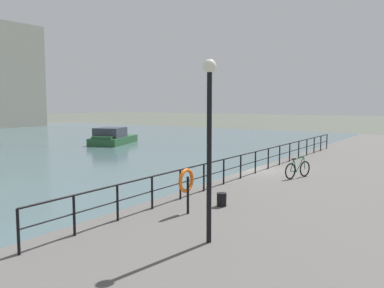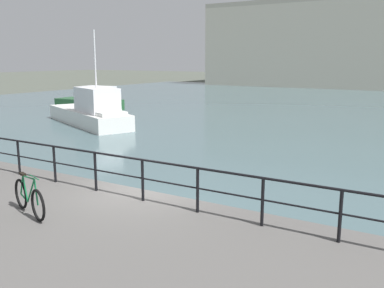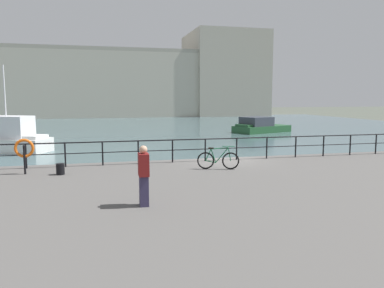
# 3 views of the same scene
# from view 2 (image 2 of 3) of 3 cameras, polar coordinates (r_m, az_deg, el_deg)

# --- Properties ---
(ground_plane) EXTENTS (240.00, 240.00, 0.00)m
(ground_plane) POSITION_cam_2_polar(r_m,az_deg,el_deg) (11.91, -6.52, -9.90)
(ground_plane) COLOR #4C5147
(water_basin) EXTENTS (80.00, 60.00, 0.01)m
(water_basin) POSITION_cam_2_polar(r_m,az_deg,el_deg) (39.78, 21.09, 4.41)
(water_basin) COLOR #476066
(water_basin) RESTS_ON ground_plane
(moored_small_launch) EXTENTS (6.18, 2.30, 2.02)m
(moored_small_launch) POSITION_cam_2_polar(r_m,az_deg,el_deg) (37.80, -13.30, 5.71)
(moored_small_launch) COLOR #23512D
(moored_small_launch) RESTS_ON water_basin
(moored_blue_motorboat) EXTENTS (9.19, 5.79, 6.07)m
(moored_blue_motorboat) POSITION_cam_2_polar(r_m,az_deg,el_deg) (28.67, -13.43, 4.24)
(moored_blue_motorboat) COLOR white
(moored_blue_motorboat) RESTS_ON water_basin
(quay_railing) EXTENTS (25.31, 0.07, 1.08)m
(quay_railing) POSITION_cam_2_polar(r_m,az_deg,el_deg) (11.53, -12.91, -2.65)
(quay_railing) COLOR black
(quay_railing) RESTS_ON quay_promenade
(parked_bicycle) EXTENTS (1.70, 0.61, 0.98)m
(parked_bicycle) POSITION_cam_2_polar(r_m,az_deg,el_deg) (10.32, -21.09, -6.81)
(parked_bicycle) COLOR black
(parked_bicycle) RESTS_ON quay_promenade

